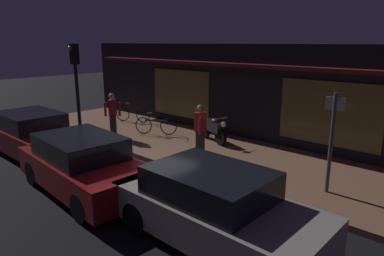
{
  "coord_description": "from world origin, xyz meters",
  "views": [
    {
      "loc": [
        7.09,
        -5.62,
        3.66
      ],
      "look_at": [
        -0.18,
        2.4,
        0.95
      ],
      "focal_mm": 32.25,
      "sensor_mm": 36.0,
      "label": 1
    }
  ],
  "objects_px": {
    "bicycle_extra": "(133,114)",
    "parked_car_across": "(214,207)",
    "person_photographer": "(113,114)",
    "sign_post": "(332,137)",
    "parked_car_far": "(83,164)",
    "motorcycle": "(213,128)",
    "person_bystander": "(200,130)",
    "traffic_light_pole": "(76,76)",
    "bicycle_parked": "(156,125)",
    "parked_car_near": "(33,134)"
  },
  "relations": [
    {
      "from": "traffic_light_pole",
      "to": "parked_car_far",
      "type": "relative_size",
      "value": 0.85
    },
    {
      "from": "bicycle_extra",
      "to": "parked_car_across",
      "type": "bearing_deg",
      "value": -29.69
    },
    {
      "from": "person_photographer",
      "to": "motorcycle",
      "type": "bearing_deg",
      "value": 32.7
    },
    {
      "from": "motorcycle",
      "to": "bicycle_extra",
      "type": "bearing_deg",
      "value": 179.25
    },
    {
      "from": "motorcycle",
      "to": "bicycle_parked",
      "type": "xyz_separation_m",
      "value": [
        -2.29,
        -0.7,
        -0.14
      ]
    },
    {
      "from": "parked_car_across",
      "to": "person_photographer",
      "type": "bearing_deg",
      "value": 158.5
    },
    {
      "from": "motorcycle",
      "to": "traffic_light_pole",
      "type": "relative_size",
      "value": 0.45
    },
    {
      "from": "person_bystander",
      "to": "parked_car_far",
      "type": "xyz_separation_m",
      "value": [
        -0.73,
        -3.59,
        -0.32
      ]
    },
    {
      "from": "bicycle_parked",
      "to": "person_bystander",
      "type": "relative_size",
      "value": 0.85
    },
    {
      "from": "bicycle_extra",
      "to": "person_bystander",
      "type": "height_order",
      "value": "person_bystander"
    },
    {
      "from": "bicycle_extra",
      "to": "parked_car_across",
      "type": "distance_m",
      "value": 9.89
    },
    {
      "from": "bicycle_parked",
      "to": "parked_car_near",
      "type": "bearing_deg",
      "value": -109.89
    },
    {
      "from": "person_photographer",
      "to": "parked_car_across",
      "type": "relative_size",
      "value": 0.41
    },
    {
      "from": "parked_car_far",
      "to": "person_bystander",
      "type": "bearing_deg",
      "value": 78.43
    },
    {
      "from": "sign_post",
      "to": "parked_car_far",
      "type": "distance_m",
      "value": 6.01
    },
    {
      "from": "bicycle_extra",
      "to": "sign_post",
      "type": "relative_size",
      "value": 0.63
    },
    {
      "from": "bicycle_extra",
      "to": "parked_car_far",
      "type": "xyz_separation_m",
      "value": [
        4.76,
        -5.29,
        0.2
      ]
    },
    {
      "from": "parked_car_across",
      "to": "parked_car_near",
      "type": "bearing_deg",
      "value": 179.78
    },
    {
      "from": "person_photographer",
      "to": "parked_car_far",
      "type": "height_order",
      "value": "person_photographer"
    },
    {
      "from": "person_bystander",
      "to": "sign_post",
      "type": "distance_m",
      "value": 3.96
    },
    {
      "from": "traffic_light_pole",
      "to": "parked_car_far",
      "type": "xyz_separation_m",
      "value": [
        3.8,
        -2.12,
        -1.77
      ]
    },
    {
      "from": "motorcycle",
      "to": "person_bystander",
      "type": "relative_size",
      "value": 0.98
    },
    {
      "from": "motorcycle",
      "to": "person_photographer",
      "type": "height_order",
      "value": "person_photographer"
    },
    {
      "from": "traffic_light_pole",
      "to": "parked_car_far",
      "type": "distance_m",
      "value": 4.7
    },
    {
      "from": "parked_car_near",
      "to": "parked_car_far",
      "type": "height_order",
      "value": "same"
    },
    {
      "from": "parked_car_far",
      "to": "sign_post",
      "type": "bearing_deg",
      "value": 38.51
    },
    {
      "from": "traffic_light_pole",
      "to": "parked_car_far",
      "type": "bearing_deg",
      "value": -29.19
    },
    {
      "from": "motorcycle",
      "to": "traffic_light_pole",
      "type": "xyz_separation_m",
      "value": [
        -3.72,
        -3.11,
        1.83
      ]
    },
    {
      "from": "bicycle_extra",
      "to": "person_photographer",
      "type": "height_order",
      "value": "person_photographer"
    },
    {
      "from": "person_bystander",
      "to": "traffic_light_pole",
      "type": "xyz_separation_m",
      "value": [
        -4.53,
        -1.47,
        1.45
      ]
    },
    {
      "from": "bicycle_extra",
      "to": "parked_car_near",
      "type": "relative_size",
      "value": 0.37
    },
    {
      "from": "person_bystander",
      "to": "parked_car_far",
      "type": "relative_size",
      "value": 0.4
    },
    {
      "from": "person_bystander",
      "to": "parked_car_near",
      "type": "distance_m",
      "value": 5.58
    },
    {
      "from": "bicycle_parked",
      "to": "parked_car_far",
      "type": "bearing_deg",
      "value": -62.47
    },
    {
      "from": "bicycle_parked",
      "to": "bicycle_extra",
      "type": "xyz_separation_m",
      "value": [
        -2.4,
        0.76,
        0.0
      ]
    },
    {
      "from": "bicycle_parked",
      "to": "bicycle_extra",
      "type": "height_order",
      "value": "same"
    },
    {
      "from": "motorcycle",
      "to": "parked_car_far",
      "type": "relative_size",
      "value": 0.39
    },
    {
      "from": "parked_car_near",
      "to": "traffic_light_pole",
      "type": "bearing_deg",
      "value": 88.27
    },
    {
      "from": "person_photographer",
      "to": "person_bystander",
      "type": "bearing_deg",
      "value": 5.69
    },
    {
      "from": "motorcycle",
      "to": "parked_car_across",
      "type": "relative_size",
      "value": 0.4
    },
    {
      "from": "bicycle_parked",
      "to": "bicycle_extra",
      "type": "relative_size",
      "value": 0.94
    },
    {
      "from": "bicycle_parked",
      "to": "parked_car_across",
      "type": "xyz_separation_m",
      "value": [
        6.19,
        -4.13,
        0.2
      ]
    },
    {
      "from": "parked_car_near",
      "to": "bicycle_parked",
      "type": "bearing_deg",
      "value": 70.11
    },
    {
      "from": "parked_car_far",
      "to": "motorcycle",
      "type": "bearing_deg",
      "value": 90.84
    },
    {
      "from": "motorcycle",
      "to": "bicycle_parked",
      "type": "height_order",
      "value": "motorcycle"
    },
    {
      "from": "parked_car_far",
      "to": "parked_car_across",
      "type": "relative_size",
      "value": 1.02
    },
    {
      "from": "person_photographer",
      "to": "parked_car_across",
      "type": "bearing_deg",
      "value": -21.5
    },
    {
      "from": "bicycle_parked",
      "to": "person_photographer",
      "type": "bearing_deg",
      "value": -123.82
    },
    {
      "from": "motorcycle",
      "to": "sign_post",
      "type": "relative_size",
      "value": 0.68
    },
    {
      "from": "bicycle_extra",
      "to": "bicycle_parked",
      "type": "bearing_deg",
      "value": -17.66
    }
  ]
}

